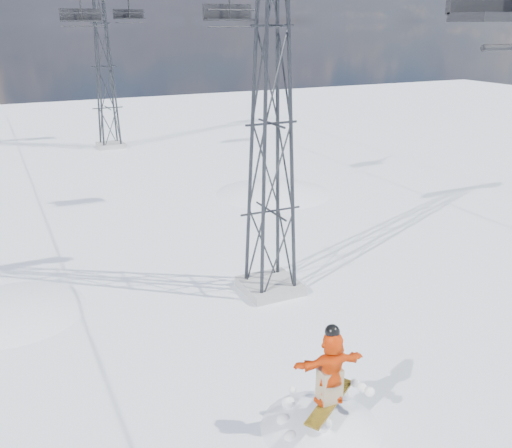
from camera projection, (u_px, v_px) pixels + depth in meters
The scene contains 6 objects.
snow_terrain at pixel (69, 370), 31.06m from camera, with size 39.00×37.00×22.00m.
lift_tower_near at pixel (271, 125), 16.97m from camera, with size 5.20×1.80×11.43m.
lift_tower_far at pixel (104, 67), 38.26m from camera, with size 5.20×1.80×11.43m.
lift_chair_mid at pixel (229, 14), 23.94m from camera, with size 2.21×0.63×2.73m.
lift_chair_far at pixel (81, 16), 30.91m from camera, with size 2.24×0.64×2.77m.
lift_chair_extra at pixel (129, 15), 38.98m from camera, with size 2.10×0.60×2.60m.
Camera 1 is at (-6.86, -7.16, 8.37)m, focal length 40.00 mm.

